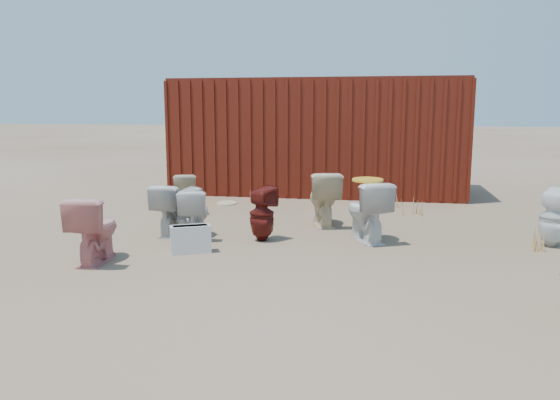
% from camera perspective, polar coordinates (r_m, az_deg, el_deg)
% --- Properties ---
extents(ground, '(100.00, 100.00, 0.00)m').
position_cam_1_polar(ground, '(7.07, -0.89, -5.20)').
color(ground, brown).
rests_on(ground, ground).
extents(shipping_container, '(6.00, 2.40, 2.40)m').
position_cam_1_polar(shipping_container, '(11.99, 4.05, 6.68)').
color(shipping_container, '#46140B').
rests_on(shipping_container, ground).
extents(toilet_front_a, '(0.43, 0.73, 0.74)m').
position_cam_1_polar(toilet_front_a, '(8.01, -11.35, -0.93)').
color(toilet_front_a, silver).
rests_on(toilet_front_a, ground).
extents(toilet_front_pink, '(0.53, 0.82, 0.80)m').
position_cam_1_polar(toilet_front_pink, '(6.79, -18.82, -2.89)').
color(toilet_front_pink, '#DC847F').
rests_on(toilet_front_pink, ground).
extents(toilet_front_c, '(0.50, 0.74, 0.69)m').
position_cam_1_polar(toilet_front_c, '(7.74, -8.89, -1.38)').
color(toilet_front_c, silver).
rests_on(toilet_front_c, ground).
extents(toilet_front_maroon, '(0.46, 0.46, 0.75)m').
position_cam_1_polar(toilet_front_maroon, '(7.47, -1.90, -1.46)').
color(toilet_front_maroon, '#5D1510').
rests_on(toilet_front_maroon, ground).
extents(toilet_back_a, '(0.43, 0.44, 0.70)m').
position_cam_1_polar(toilet_back_a, '(7.81, -9.63, -1.28)').
color(toilet_back_a, silver).
rests_on(toilet_back_a, ground).
extents(toilet_back_beige_left, '(0.56, 0.76, 0.69)m').
position_cam_1_polar(toilet_back_beige_left, '(9.66, -9.79, 0.75)').
color(toilet_back_beige_left, '#C4B48F').
rests_on(toilet_back_beige_left, ground).
extents(toilet_back_beige_right, '(0.67, 0.92, 0.84)m').
position_cam_1_polar(toilet_back_beige_right, '(8.49, 4.56, 0.19)').
color(toilet_back_beige_right, beige).
rests_on(toilet_back_beige_right, ground).
extents(toilet_back_yellowlid, '(0.77, 0.94, 0.83)m').
position_cam_1_polar(toilet_back_yellowlid, '(7.55, 9.06, -1.13)').
color(toilet_back_yellowlid, silver).
rests_on(toilet_back_yellowlid, ground).
extents(toilet_back_e, '(0.49, 0.50, 0.78)m').
position_cam_1_polar(toilet_back_e, '(8.00, 26.64, -1.64)').
color(toilet_back_e, white).
rests_on(toilet_back_e, ground).
extents(yellow_lid, '(0.42, 0.53, 0.02)m').
position_cam_1_polar(yellow_lid, '(7.48, 9.14, 2.09)').
color(yellow_lid, gold).
rests_on(yellow_lid, toilet_back_yellowlid).
extents(loose_tank, '(0.54, 0.40, 0.35)m').
position_cam_1_polar(loose_tank, '(6.98, -9.34, -4.05)').
color(loose_tank, silver).
rests_on(loose_tank, ground).
extents(loose_lid_near, '(0.43, 0.53, 0.02)m').
position_cam_1_polar(loose_lid_near, '(10.45, -5.59, -0.33)').
color(loose_lid_near, beige).
rests_on(loose_lid_near, ground).
extents(loose_lid_far, '(0.54, 0.58, 0.02)m').
position_cam_1_polar(loose_lid_far, '(9.95, -10.22, -0.94)').
color(loose_lid_far, tan).
rests_on(loose_lid_far, ground).
extents(weed_clump_a, '(0.36, 0.36, 0.27)m').
position_cam_1_polar(weed_clump_a, '(10.53, -8.70, 0.37)').
color(weed_clump_a, '#B78A49').
rests_on(weed_clump_a, ground).
extents(weed_clump_b, '(0.32, 0.32, 0.32)m').
position_cam_1_polar(weed_clump_b, '(9.80, 4.33, -0.10)').
color(weed_clump_b, '#B78A49').
rests_on(weed_clump_b, ground).
extents(weed_clump_c, '(0.36, 0.36, 0.30)m').
position_cam_1_polar(weed_clump_c, '(9.60, 13.56, -0.60)').
color(weed_clump_c, '#B78A49').
rests_on(weed_clump_c, ground).
extents(weed_clump_d, '(0.30, 0.30, 0.28)m').
position_cam_1_polar(weed_clump_d, '(10.42, -2.46, 0.40)').
color(weed_clump_d, '#B78A49').
rests_on(weed_clump_d, ground).
extents(weed_clump_e, '(0.34, 0.34, 0.28)m').
position_cam_1_polar(weed_clump_e, '(10.26, 11.74, 0.07)').
color(weed_clump_e, '#B78A49').
rests_on(weed_clump_e, ground).
extents(weed_clump_f, '(0.28, 0.28, 0.27)m').
position_cam_1_polar(weed_clump_f, '(7.73, 24.88, -3.78)').
color(weed_clump_f, '#B78A49').
rests_on(weed_clump_f, ground).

